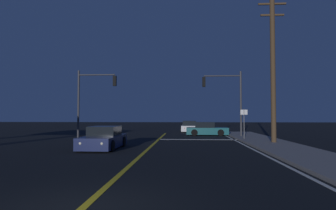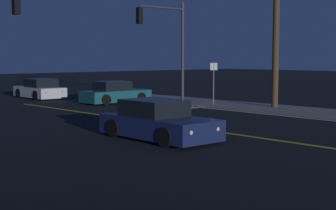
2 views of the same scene
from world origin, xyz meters
name	(u,v)px [view 1 (image 1 of 2)]	position (x,y,z in m)	size (l,w,h in m)	color
sidewalk_right	(295,152)	(8.06, 9.82, 0.07)	(3.20, 35.36, 0.15)	gray
lane_line_center	(145,152)	(0.00, 9.82, 0.01)	(0.20, 33.40, 0.01)	gold
lane_line_edge_right	(260,153)	(6.21, 9.82, 0.01)	(0.16, 33.40, 0.01)	silver
stop_bar	(198,139)	(3.23, 18.14, 0.01)	(6.46, 0.50, 0.01)	silver
car_distant_tail_navy	(104,139)	(-2.73, 11.31, 0.58)	(2.06, 4.48, 1.34)	navy
car_side_waiting_white	(190,127)	(2.75, 29.72, 0.58)	(2.11, 4.41, 1.34)	silver
car_following_oncoming_teal	(207,130)	(4.37, 23.37, 0.58)	(4.23, 2.01, 1.34)	#195960
traffic_signal_near_right	(227,94)	(6.04, 20.44, 3.99)	(3.56, 0.28, 6.02)	#38383D
traffic_signal_far_left	(92,93)	(-6.07, 19.04, 3.97)	(3.48, 0.28, 6.01)	#38383D
utility_pole_right	(273,67)	(8.36, 14.51, 5.41)	(1.94, 0.34, 10.49)	#4C3823
street_sign_corner	(244,119)	(6.96, 17.64, 1.69)	(0.56, 0.06, 2.52)	slate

